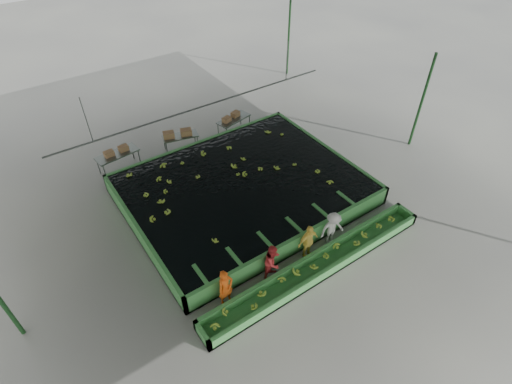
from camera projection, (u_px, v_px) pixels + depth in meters
ground at (263, 216)px, 17.34m from camera, size 80.00×80.00×0.00m
shed_roof at (264, 114)px, 14.06m from camera, size 20.00×22.00×0.04m
shed_posts at (263, 170)px, 15.70m from camera, size 20.00×22.00×5.00m
flotation_tank at (243, 189)px, 17.98m from camera, size 10.00×8.00×0.90m
tank_water at (243, 182)px, 17.71m from camera, size 9.70×7.70×0.00m
sorting_trough at (318, 266)px, 14.95m from camera, size 10.00×1.00×0.50m
cableway_rail at (201, 107)px, 18.47m from camera, size 0.08×0.08×14.00m
rail_hanger_left at (86, 120)px, 15.67m from camera, size 0.04×0.04×2.00m
rail_hanger_right at (287, 61)px, 19.96m from camera, size 0.04×0.04×2.00m
worker_a at (226, 288)px, 13.56m from camera, size 0.62×0.43×1.60m
worker_b at (273, 262)px, 14.43m from camera, size 0.94×0.85×1.57m
worker_c at (308, 242)px, 15.13m from camera, size 0.95×0.41×1.61m
worker_d at (332, 229)px, 15.68m from camera, size 1.11×0.79×1.55m
packing_table_left at (119, 161)px, 19.54m from camera, size 2.12×1.06×0.93m
packing_table_mid at (181, 142)px, 20.87m from camera, size 1.94×1.11×0.83m
packing_table_right at (234, 126)px, 22.06m from camera, size 2.08×1.20×0.89m
box_stack_left at (117, 153)px, 19.27m from camera, size 1.21×0.40×0.26m
box_stack_mid at (178, 136)px, 20.57m from camera, size 1.50×0.82×0.31m
box_stack_right at (231, 119)px, 21.75m from camera, size 1.25×0.68×0.26m
floating_bananas at (234, 173)px, 18.21m from camera, size 8.96×6.11×0.12m
trough_bananas at (319, 264)px, 14.85m from camera, size 9.53×0.64×0.13m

